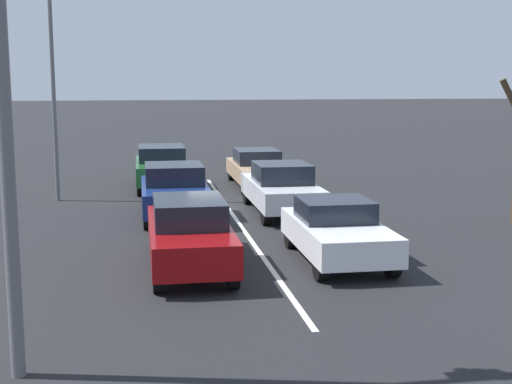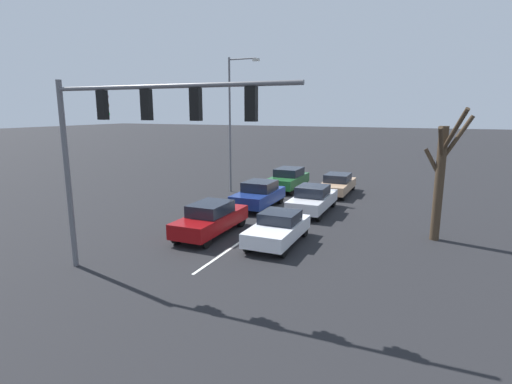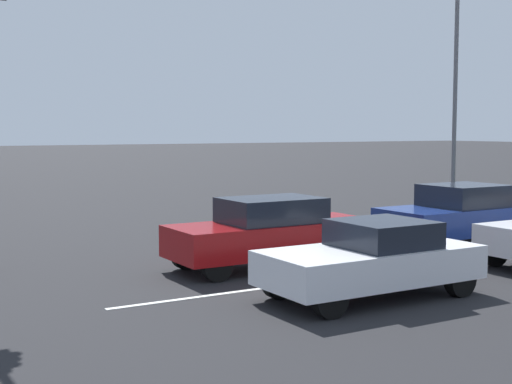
{
  "view_description": "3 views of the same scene",
  "coord_description": "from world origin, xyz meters",
  "px_view_note": "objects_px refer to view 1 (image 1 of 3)",
  "views": [
    {
      "loc": [
        2.78,
        22.76,
        4.08
      ],
      "look_at": [
        0.38,
        8.24,
        1.75
      ],
      "focal_mm": 50.0,
      "sensor_mm": 36.0,
      "label": 1
    },
    {
      "loc": [
        -7.37,
        23.27,
        5.75
      ],
      "look_at": [
        -0.11,
        6.5,
        2.0
      ],
      "focal_mm": 28.0,
      "sensor_mm": 36.0,
      "label": 2
    },
    {
      "loc": [
        -11.39,
        15.79,
        3.04
      ],
      "look_at": [
        1.22,
        8.28,
        1.73
      ],
      "focal_mm": 50.0,
      "sensor_mm": 36.0,
      "label": 3
    }
  ],
  "objects_px": {
    "car_maroon_midlane_front": "(189,233)",
    "car_silver_leftlane_second": "(281,188)",
    "car_white_leftlane_front": "(337,231)",
    "car_navy_midlane_second": "(175,191)",
    "street_lamp_right_shoulder": "(58,41)",
    "car_darkgreen_midlane_third": "(162,166)",
    "car_tan_leftlane_third": "(257,168)"
  },
  "relations": [
    {
      "from": "car_darkgreen_midlane_third",
      "to": "car_maroon_midlane_front",
      "type": "bearing_deg",
      "value": 90.93
    },
    {
      "from": "car_darkgreen_midlane_third",
      "to": "street_lamp_right_shoulder",
      "type": "xyz_separation_m",
      "value": [
        3.36,
        2.24,
        4.48
      ]
    },
    {
      "from": "car_maroon_midlane_front",
      "to": "street_lamp_right_shoulder",
      "type": "bearing_deg",
      "value": -69.41
    },
    {
      "from": "car_maroon_midlane_front",
      "to": "car_navy_midlane_second",
      "type": "xyz_separation_m",
      "value": [
        0.02,
        -5.78,
        0.03
      ]
    },
    {
      "from": "car_navy_midlane_second",
      "to": "car_silver_leftlane_second",
      "type": "height_order",
      "value": "car_navy_midlane_second"
    },
    {
      "from": "car_navy_midlane_second",
      "to": "car_darkgreen_midlane_third",
      "type": "relative_size",
      "value": 0.93
    },
    {
      "from": "car_navy_midlane_second",
      "to": "car_tan_leftlane_third",
      "type": "relative_size",
      "value": 0.9
    },
    {
      "from": "car_white_leftlane_front",
      "to": "car_tan_leftlane_third",
      "type": "height_order",
      "value": "car_tan_leftlane_third"
    },
    {
      "from": "car_white_leftlane_front",
      "to": "car_navy_midlane_second",
      "type": "distance_m",
      "value": 6.65
    },
    {
      "from": "car_tan_leftlane_third",
      "to": "street_lamp_right_shoulder",
      "type": "xyz_separation_m",
      "value": [
        7.0,
        2.15,
        4.6
      ]
    },
    {
      "from": "street_lamp_right_shoulder",
      "to": "car_maroon_midlane_front",
      "type": "bearing_deg",
      "value": 110.59
    },
    {
      "from": "car_maroon_midlane_front",
      "to": "car_silver_leftlane_second",
      "type": "xyz_separation_m",
      "value": [
        -3.26,
        -5.97,
        0.01
      ]
    },
    {
      "from": "car_white_leftlane_front",
      "to": "car_darkgreen_midlane_third",
      "type": "relative_size",
      "value": 0.88
    },
    {
      "from": "car_white_leftlane_front",
      "to": "car_silver_leftlane_second",
      "type": "bearing_deg",
      "value": -89.17
    },
    {
      "from": "car_navy_midlane_second",
      "to": "car_darkgreen_midlane_third",
      "type": "bearing_deg",
      "value": -88.35
    },
    {
      "from": "car_white_leftlane_front",
      "to": "street_lamp_right_shoulder",
      "type": "distance_m",
      "value": 12.54
    },
    {
      "from": "car_maroon_midlane_front",
      "to": "car_silver_leftlane_second",
      "type": "height_order",
      "value": "car_silver_leftlane_second"
    },
    {
      "from": "car_tan_leftlane_third",
      "to": "car_darkgreen_midlane_third",
      "type": "height_order",
      "value": "car_darkgreen_midlane_third"
    },
    {
      "from": "car_maroon_midlane_front",
      "to": "car_white_leftlane_front",
      "type": "height_order",
      "value": "car_maroon_midlane_front"
    },
    {
      "from": "car_maroon_midlane_front",
      "to": "car_darkgreen_midlane_third",
      "type": "distance_m",
      "value": 11.71
    },
    {
      "from": "car_silver_leftlane_second",
      "to": "car_tan_leftlane_third",
      "type": "height_order",
      "value": "car_silver_leftlane_second"
    },
    {
      "from": "car_tan_leftlane_third",
      "to": "street_lamp_right_shoulder",
      "type": "bearing_deg",
      "value": 17.11
    },
    {
      "from": "car_white_leftlane_front",
      "to": "car_silver_leftlane_second",
      "type": "relative_size",
      "value": 0.87
    },
    {
      "from": "car_maroon_midlane_front",
      "to": "street_lamp_right_shoulder",
      "type": "distance_m",
      "value": 11.08
    },
    {
      "from": "car_maroon_midlane_front",
      "to": "car_navy_midlane_second",
      "type": "relative_size",
      "value": 1.09
    },
    {
      "from": "car_darkgreen_midlane_third",
      "to": "car_white_leftlane_front",
      "type": "bearing_deg",
      "value": 106.86
    },
    {
      "from": "car_navy_midlane_second",
      "to": "car_tan_leftlane_third",
      "type": "bearing_deg",
      "value": -120.69
    },
    {
      "from": "car_silver_leftlane_second",
      "to": "car_darkgreen_midlane_third",
      "type": "bearing_deg",
      "value": -58.98
    },
    {
      "from": "street_lamp_right_shoulder",
      "to": "car_tan_leftlane_third",
      "type": "bearing_deg",
      "value": -162.89
    },
    {
      "from": "car_darkgreen_midlane_third",
      "to": "street_lamp_right_shoulder",
      "type": "distance_m",
      "value": 6.03
    },
    {
      "from": "car_tan_leftlane_third",
      "to": "car_darkgreen_midlane_third",
      "type": "relative_size",
      "value": 1.03
    },
    {
      "from": "car_silver_leftlane_second",
      "to": "car_tan_leftlane_third",
      "type": "xyz_separation_m",
      "value": [
        -0.19,
        -5.64,
        -0.07
      ]
    }
  ]
}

